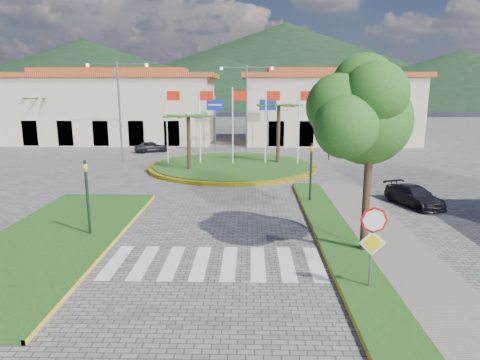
{
  "coord_description": "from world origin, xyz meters",
  "views": [
    {
      "loc": [
        1.29,
        -9.95,
        6.0
      ],
      "look_at": [
        0.89,
        8.0,
        2.11
      ],
      "focal_mm": 32.0,
      "sensor_mm": 36.0,
      "label": 1
    }
  ],
  "objects_px": {
    "car_dark_a": "(151,147)",
    "car_dark_b": "(306,140)",
    "roundabout_island": "(233,166)",
    "white_van": "(114,138)",
    "stop_sign": "(373,235)",
    "deciduous_tree": "(372,112)",
    "car_side_right": "(414,196)"
  },
  "relations": [
    {
      "from": "white_van",
      "to": "car_dark_b",
      "type": "bearing_deg",
      "value": -109.08
    },
    {
      "from": "deciduous_tree",
      "to": "car_dark_b",
      "type": "distance_m",
      "value": 30.66
    },
    {
      "from": "deciduous_tree",
      "to": "car_side_right",
      "type": "distance_m",
      "value": 9.2
    },
    {
      "from": "deciduous_tree",
      "to": "car_dark_a",
      "type": "bearing_deg",
      "value": 118.37
    },
    {
      "from": "roundabout_island",
      "to": "car_dark_b",
      "type": "relative_size",
      "value": 3.99
    },
    {
      "from": "stop_sign",
      "to": "car_side_right",
      "type": "bearing_deg",
      "value": 63.06
    },
    {
      "from": "car_dark_a",
      "to": "car_dark_b",
      "type": "distance_m",
      "value": 16.1
    },
    {
      "from": "white_van",
      "to": "car_side_right",
      "type": "bearing_deg",
      "value": -152.15
    },
    {
      "from": "roundabout_island",
      "to": "car_dark_a",
      "type": "height_order",
      "value": "roundabout_island"
    },
    {
      "from": "car_dark_a",
      "to": "car_side_right",
      "type": "height_order",
      "value": "car_dark_a"
    },
    {
      "from": "car_dark_a",
      "to": "car_side_right",
      "type": "relative_size",
      "value": 0.87
    },
    {
      "from": "roundabout_island",
      "to": "stop_sign",
      "type": "xyz_separation_m",
      "value": [
        4.9,
        -20.04,
        1.62
      ]
    },
    {
      "from": "roundabout_island",
      "to": "car_dark_a",
      "type": "xyz_separation_m",
      "value": [
        -8.0,
        8.0,
        0.36
      ]
    },
    {
      "from": "roundabout_island",
      "to": "deciduous_tree",
      "type": "distance_m",
      "value": 18.55
    },
    {
      "from": "stop_sign",
      "to": "car_dark_a",
      "type": "xyz_separation_m",
      "value": [
        -12.9,
        28.04,
        -1.26
      ]
    },
    {
      "from": "stop_sign",
      "to": "deciduous_tree",
      "type": "bearing_deg",
      "value": 78.82
    },
    {
      "from": "car_dark_a",
      "to": "stop_sign",
      "type": "bearing_deg",
      "value": -179.32
    },
    {
      "from": "car_dark_a",
      "to": "white_van",
      "type": "bearing_deg",
      "value": 16.13
    },
    {
      "from": "car_side_right",
      "to": "stop_sign",
      "type": "bearing_deg",
      "value": -137.21
    },
    {
      "from": "roundabout_island",
      "to": "white_van",
      "type": "xyz_separation_m",
      "value": [
        -13.6,
        14.63,
        0.41
      ]
    },
    {
      "from": "car_dark_a",
      "to": "deciduous_tree",
      "type": "bearing_deg",
      "value": -175.65
    },
    {
      "from": "deciduous_tree",
      "to": "car_dark_b",
      "type": "xyz_separation_m",
      "value": [
        1.72,
        30.25,
        -4.65
      ]
    },
    {
      "from": "stop_sign",
      "to": "car_dark_b",
      "type": "xyz_separation_m",
      "value": [
        2.32,
        33.29,
        -1.27
      ]
    },
    {
      "from": "stop_sign",
      "to": "white_van",
      "type": "xyz_separation_m",
      "value": [
        -18.49,
        34.66,
        -1.21
      ]
    },
    {
      "from": "stop_sign",
      "to": "car_dark_b",
      "type": "height_order",
      "value": "stop_sign"
    },
    {
      "from": "stop_sign",
      "to": "car_dark_a",
      "type": "bearing_deg",
      "value": 114.71
    },
    {
      "from": "roundabout_island",
      "to": "white_van",
      "type": "height_order",
      "value": "roundabout_island"
    },
    {
      "from": "car_dark_a",
      "to": "car_side_right",
      "type": "bearing_deg",
      "value": -159.85
    },
    {
      "from": "deciduous_tree",
      "to": "car_side_right",
      "type": "height_order",
      "value": "deciduous_tree"
    },
    {
      "from": "white_van",
      "to": "car_side_right",
      "type": "height_order",
      "value": "white_van"
    },
    {
      "from": "roundabout_island",
      "to": "stop_sign",
      "type": "relative_size",
      "value": 4.79
    },
    {
      "from": "stop_sign",
      "to": "roundabout_island",
      "type": "bearing_deg",
      "value": 103.73
    }
  ]
}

